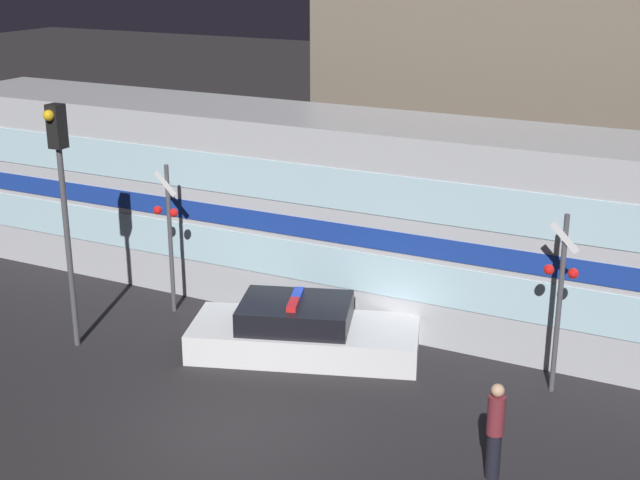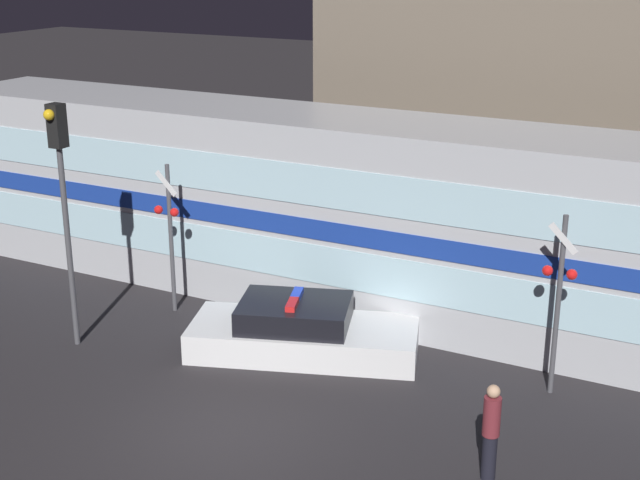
{
  "view_description": "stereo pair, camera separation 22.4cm",
  "coord_description": "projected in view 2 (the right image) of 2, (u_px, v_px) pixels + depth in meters",
  "views": [
    {
      "loc": [
        7.79,
        -11.81,
        8.39
      ],
      "look_at": [
        -0.76,
        5.03,
        2.05
      ],
      "focal_mm": 50.0,
      "sensor_mm": 36.0,
      "label": 1
    },
    {
      "loc": [
        7.99,
        -11.7,
        8.39
      ],
      "look_at": [
        -0.76,
        5.03,
        2.05
      ],
      "focal_mm": 50.0,
      "sensor_mm": 36.0,
      "label": 2
    }
  ],
  "objects": [
    {
      "name": "crossing_signal_far",
      "position": [
        169.0,
        228.0,
        20.67
      ],
      "size": [
        0.66,
        0.27,
        3.59
      ],
      "color": "#4C4C51",
      "rests_on": "ground_plane"
    },
    {
      "name": "building_left",
      "position": [
        504.0,
        54.0,
        25.63
      ],
      "size": [
        9.74,
        5.15,
        10.66
      ],
      "color": "#726656",
      "rests_on": "ground_plane"
    },
    {
      "name": "train",
      "position": [
        335.0,
        211.0,
        21.28
      ],
      "size": [
        22.17,
        3.0,
        4.56
      ],
      "color": "#B7BABF",
      "rests_on": "ground_plane"
    },
    {
      "name": "pedestrian",
      "position": [
        491.0,
        431.0,
        14.39
      ],
      "size": [
        0.29,
        0.29,
        1.71
      ],
      "color": "black",
      "rests_on": "ground_plane"
    },
    {
      "name": "ground_plane",
      "position": [
        228.0,
        433.0,
        16.01
      ],
      "size": [
        120.0,
        120.0,
        0.0
      ],
      "primitive_type": "plane",
      "color": "#262326"
    },
    {
      "name": "traffic_light_corner",
      "position": [
        61.0,
        178.0,
        18.38
      ],
      "size": [
        0.3,
        0.46,
        5.3
      ],
      "color": "#4C4C51",
      "rests_on": "ground_plane"
    },
    {
      "name": "crossing_signal_near",
      "position": [
        558.0,
        294.0,
        16.78
      ],
      "size": [
        0.66,
        0.27,
        3.63
      ],
      "color": "#4C4C51",
      "rests_on": "ground_plane"
    },
    {
      "name": "police_car",
      "position": [
        302.0,
        332.0,
        19.01
      ],
      "size": [
        5.21,
        3.41,
        1.29
      ],
      "rotation": [
        0.0,
        0.0,
        0.33
      ],
      "color": "silver",
      "rests_on": "ground_plane"
    }
  ]
}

